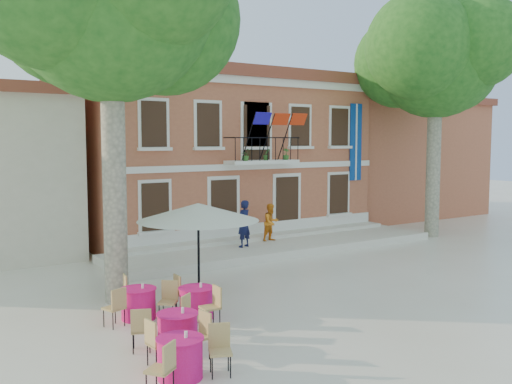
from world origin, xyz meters
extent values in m
plane|color=beige|center=(0.00, 0.00, 0.00)|extent=(90.00, 90.00, 0.00)
cube|color=#B76242|center=(2.00, 10.00, 3.50)|extent=(13.00, 8.00, 7.00)
cube|color=brown|center=(2.00, 10.00, 7.25)|extent=(13.50, 8.50, 0.50)
cube|color=silver|center=(2.00, 6.05, 6.85)|extent=(13.30, 0.35, 0.35)
cube|color=silver|center=(2.00, 5.55, 3.50)|extent=(3.20, 0.90, 0.15)
cube|color=black|center=(2.00, 5.15, 4.50)|extent=(3.20, 0.04, 0.04)
cube|color=navy|center=(7.60, 5.94, 4.30)|extent=(0.70, 0.05, 3.60)
cube|color=#180D99|center=(1.10, 4.80, 5.25)|extent=(0.76, 0.27, 0.47)
cube|color=red|center=(2.00, 4.80, 5.25)|extent=(0.76, 0.29, 0.47)
cube|color=red|center=(2.90, 4.80, 5.25)|extent=(0.76, 0.27, 0.47)
imported|color=#26591E|center=(1.00, 5.25, 3.82)|extent=(0.43, 0.37, 0.48)
imported|color=#26591E|center=(2.00, 5.25, 3.82)|extent=(0.26, 0.21, 0.48)
imported|color=#26591E|center=(3.00, 5.25, 3.82)|extent=(0.27, 0.27, 0.48)
cube|color=#B76242|center=(14.00, 11.00, 3.00)|extent=(9.00, 9.00, 6.00)
cube|color=brown|center=(14.00, 11.00, 6.20)|extent=(9.40, 9.40, 0.40)
cube|color=silver|center=(2.00, 4.40, 0.15)|extent=(14.00, 3.40, 0.30)
cylinder|color=#A59E84|center=(-5.98, 0.86, 3.49)|extent=(0.63, 0.63, 6.99)
cylinder|color=#A59E84|center=(9.75, 3.14, 3.49)|extent=(0.63, 0.63, 6.98)
sphere|color=#1A4D18|center=(9.75, 3.14, 8.18)|extent=(5.58, 5.58, 5.58)
cylinder|color=black|center=(-3.65, 0.49, 0.04)|extent=(0.55, 0.55, 0.08)
cylinder|color=black|center=(-3.65, 0.49, 1.15)|extent=(0.07, 0.07, 2.31)
cone|color=silver|center=(-3.65, 0.49, 2.35)|extent=(3.51, 3.51, 0.51)
imported|color=#101337|center=(0.33, 4.36, 1.21)|extent=(0.76, 0.62, 1.81)
imported|color=orange|center=(1.97, 4.86, 1.07)|extent=(0.83, 0.69, 1.53)
cylinder|color=#CA1377|center=(-6.13, -3.25, 0.38)|extent=(0.84, 0.84, 0.75)
cylinder|color=#CA1377|center=(-6.13, -3.25, 0.76)|extent=(0.90, 0.90, 0.02)
cube|color=tan|center=(-5.53, -2.81, 0.47)|extent=(0.59, 0.59, 0.95)
cube|color=tan|center=(-6.82, -2.95, 0.47)|extent=(0.55, 0.55, 0.95)
cube|color=tan|center=(-6.05, -4.00, 0.47)|extent=(0.46, 0.46, 0.95)
cylinder|color=#CA1377|center=(-4.82, -1.60, 0.38)|extent=(0.84, 0.84, 0.75)
cylinder|color=#CA1377|center=(-4.82, -1.60, 0.76)|extent=(0.90, 0.90, 0.02)
cube|color=tan|center=(-4.79, -0.85, 0.47)|extent=(0.44, 0.44, 0.95)
cube|color=tan|center=(-4.85, -2.35, 0.47)|extent=(0.44, 0.44, 0.95)
cylinder|color=#CA1377|center=(-6.75, -4.64, 0.38)|extent=(0.84, 0.84, 0.75)
cylinder|color=#CA1377|center=(-6.75, -4.64, 0.76)|extent=(0.90, 0.90, 0.02)
cube|color=tan|center=(-7.36, -5.09, 0.47)|extent=(0.59, 0.59, 0.95)
cube|color=tan|center=(-6.07, -4.95, 0.47)|extent=(0.55, 0.55, 0.95)
cube|color=tan|center=(-6.84, -3.90, 0.47)|extent=(0.46, 0.46, 0.95)
cylinder|color=#CA1377|center=(-6.06, -0.89, 0.38)|extent=(0.84, 0.84, 0.75)
cylinder|color=#CA1377|center=(-6.06, -0.89, 0.76)|extent=(0.90, 0.90, 0.02)
cube|color=tan|center=(-5.91, -0.15, 0.47)|extent=(0.49, 0.49, 0.95)
cube|color=tan|center=(-6.77, -1.13, 0.47)|extent=(0.53, 0.53, 0.95)
cube|color=tan|center=(-5.49, -1.38, 0.47)|extent=(0.59, 0.59, 0.95)
camera|label=1|loc=(-11.23, -13.95, 4.42)|focal=40.00mm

